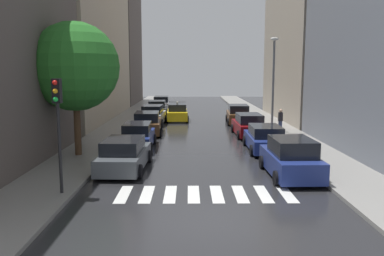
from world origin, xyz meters
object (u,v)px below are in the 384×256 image
parked_car_left_fourth (153,115)px  parked_car_right_third (249,125)px  taxi_midroad (177,113)px  pedestrian_foreground (280,120)px  parked_car_right_nearest (291,159)px  parked_car_right_second (265,139)px  parked_car_left_nearest (124,155)px  parked_car_left_fifth (157,109)px  street_tree_left (75,67)px  parked_car_left_sixth (161,104)px  lamp_post_right (273,78)px  parked_car_left_third (147,124)px  traffic_light_left_corner (58,110)px  parked_car_right_fourth (238,115)px  parked_car_left_second (138,136)px

parked_car_left_fourth → parked_car_right_third: bearing=-127.8°
parked_car_left_fourth → taxi_midroad: size_ratio=1.09×
parked_car_left_fourth → pedestrian_foreground: (10.07, -5.36, 0.26)m
parked_car_right_nearest → parked_car_right_second: size_ratio=0.94×
parked_car_left_nearest → taxi_midroad: taxi_midroad is taller
parked_car_left_fifth → taxi_midroad: (2.17, -3.43, -0.02)m
taxi_midroad → street_tree_left: size_ratio=0.62×
parked_car_left_sixth → lamp_post_right: (9.48, -18.32, 3.37)m
parked_car_left_third → parked_car_left_fourth: parked_car_left_fourth is taller
parked_car_left_fourth → parked_car_right_third: (7.53, -6.34, -0.03)m
parked_car_left_sixth → pedestrian_foreground: bearing=-151.9°
parked_car_left_third → taxi_midroad: size_ratio=1.05×
traffic_light_left_corner → parked_car_left_nearest: bearing=66.7°
parked_car_right_fourth → traffic_light_left_corner: (-9.25, -20.66, 2.49)m
parked_car_left_second → taxi_midroad: 13.64m
parked_car_right_third → lamp_post_right: bearing=-74.1°
parked_car_left_nearest → parked_car_right_second: size_ratio=1.00×
parked_car_right_nearest → parked_car_left_nearest: bearing=79.6°
parked_car_left_fourth → lamp_post_right: bearing=-119.4°
parked_car_left_fifth → parked_car_right_nearest: parked_car_right_nearest is taller
parked_car_left_fourth → parked_car_right_nearest: 19.17m
parked_car_left_nearest → traffic_light_left_corner: size_ratio=1.11×
parked_car_left_fourth → parked_car_right_second: 14.03m
parked_car_left_fifth → taxi_midroad: size_ratio=0.96×
parked_car_right_nearest → pedestrian_foreground: pedestrian_foreground is taller
parked_car_right_nearest → parked_car_right_third: 11.21m
parked_car_right_second → parked_car_right_nearest: bearing=-178.7°
parked_car_left_second → lamp_post_right: 11.20m
parked_car_right_fourth → street_tree_left: street_tree_left is taller
parked_car_left_second → parked_car_left_third: (0.00, 5.53, 0.04)m
parked_car_right_second → traffic_light_left_corner: bearing=133.3°
parked_car_left_fourth → parked_car_right_fourth: (7.60, 0.35, 0.00)m
parked_car_right_nearest → pedestrian_foreground: size_ratio=2.59×
taxi_midroad → lamp_post_right: size_ratio=0.64×
parked_car_left_second → parked_car_left_fourth: 11.01m
parked_car_right_fourth → traffic_light_left_corner: size_ratio=1.08×
parked_car_left_second → parked_car_right_second: (7.63, -0.74, -0.02)m
parked_car_right_second → parked_car_right_third: parked_car_right_third is taller
parked_car_left_nearest → parked_car_left_third: (-0.02, 10.81, 0.05)m
pedestrian_foreground → parked_car_left_fourth: bearing=54.8°
taxi_midroad → traffic_light_left_corner: (-3.72, -22.79, 2.52)m
parked_car_left_nearest → traffic_light_left_corner: traffic_light_left_corner is taller
parked_car_left_fifth → parked_car_right_fourth: 9.49m
parked_car_left_nearest → street_tree_left: street_tree_left is taller
parked_car_left_sixth → traffic_light_left_corner: size_ratio=1.11×
parked_car_left_fifth → parked_car_right_second: (7.77, -17.65, -0.06)m
parked_car_left_fifth → parked_car_left_sixth: parked_car_left_sixth is taller
parked_car_left_second → parked_car_right_second: bearing=-96.4°
parked_car_right_nearest → taxi_midroad: (-5.66, 20.02, -0.06)m
parked_car_left_nearest → parked_car_left_fifth: (-0.18, 22.21, 0.05)m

